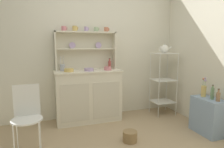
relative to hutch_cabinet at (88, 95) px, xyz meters
name	(u,v)px	position (x,y,z in m)	size (l,w,h in m)	color
wall_back	(93,49)	(0.15, 0.26, 0.79)	(3.84, 0.05, 2.50)	silver
hutch_cabinet	(88,95)	(0.00, 0.00, 0.00)	(1.13, 0.45, 0.89)	silver
hutch_shelf_unit	(86,47)	(0.00, 0.16, 0.82)	(1.06, 0.18, 0.66)	beige
bakers_rack	(163,78)	(1.42, -0.12, 0.25)	(0.40, 0.35, 1.17)	silver
side_shelf_blue	(208,116)	(1.59, -1.08, -0.19)	(0.28, 0.48, 0.54)	#849EBC
wire_chair	(27,113)	(-0.93, -0.81, 0.06)	(0.36, 0.36, 0.85)	white
floor_basket	(130,136)	(0.38, -0.95, -0.38)	(0.20, 0.20, 0.15)	#93754C
cup_rose_0	(64,29)	(-0.37, 0.12, 1.13)	(0.09, 0.08, 0.08)	#D17A84
cup_gold_1	(75,29)	(-0.19, 0.12, 1.14)	(0.09, 0.08, 0.09)	#DBB760
cup_lilac_2	(86,29)	(0.01, 0.12, 1.14)	(0.08, 0.07, 0.08)	#B79ECC
cup_sage_3	(96,29)	(0.18, 0.12, 1.13)	(0.09, 0.08, 0.08)	#9EB78E
cup_terracotta_4	(106,30)	(0.37, 0.12, 1.13)	(0.09, 0.08, 0.08)	#C67556
bowl_mixing_large	(69,70)	(-0.33, -0.07, 0.46)	(0.15, 0.15, 0.05)	#DBB760
bowl_floral_medium	(89,69)	(0.00, -0.07, 0.46)	(0.16, 0.16, 0.05)	#B79ECC
bowl_cream_small	(108,68)	(0.33, -0.07, 0.47)	(0.13, 0.13, 0.06)	#D17A84
jam_bottle	(110,65)	(0.42, 0.09, 0.51)	(0.05, 0.05, 0.19)	#B74C47
utensil_jar	(62,67)	(-0.42, 0.08, 0.50)	(0.08, 0.08, 0.25)	#B2B7C6
porcelain_teapot	(164,49)	(1.42, -0.12, 0.79)	(0.24, 0.15, 0.17)	white
flower_vase	(204,90)	(1.59, -0.96, 0.19)	(0.07, 0.07, 0.30)	#DBB760
oil_bottle	(212,93)	(1.59, -1.13, 0.17)	(0.05, 0.05, 0.22)	#6B8C60
vinegar_bottle	(218,96)	(1.59, -1.24, 0.15)	(0.05, 0.05, 0.18)	#99704C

